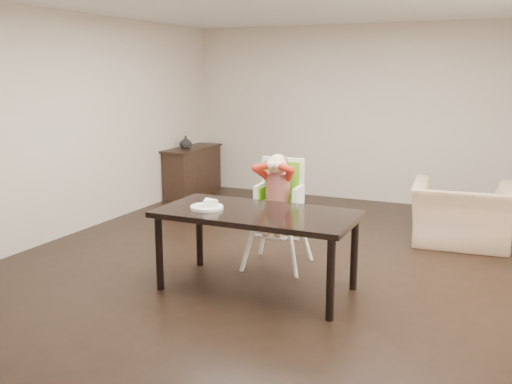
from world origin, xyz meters
TOP-DOWN VIEW (x-y plane):
  - ground at (0.00, 0.00)m, footprint 7.00×7.00m
  - room_walls at (0.00, 0.00)m, footprint 6.02×7.02m
  - dining_table at (-0.12, -0.65)m, footprint 1.80×0.90m
  - high_chair at (-0.20, 0.07)m, footprint 0.53×0.53m
  - plate at (-0.57, -0.76)m, footprint 0.40×0.40m
  - armchair at (1.48, 1.63)m, footprint 1.17×0.81m
  - sideboard at (-2.78, 2.70)m, footprint 0.44×1.26m
  - vase at (-2.78, 2.51)m, footprint 0.24×0.25m

SIDE VIEW (x-z plane):
  - ground at x=0.00m, z-range 0.00..0.00m
  - sideboard at x=-2.78m, z-range 0.00..0.79m
  - armchair at x=1.48m, z-range 0.00..0.97m
  - dining_table at x=-0.12m, z-range 0.30..1.05m
  - plate at x=-0.57m, z-range 0.74..0.82m
  - high_chair at x=-0.20m, z-range 0.24..1.42m
  - vase at x=-2.78m, z-range 0.79..0.99m
  - room_walls at x=0.00m, z-range 0.50..3.21m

